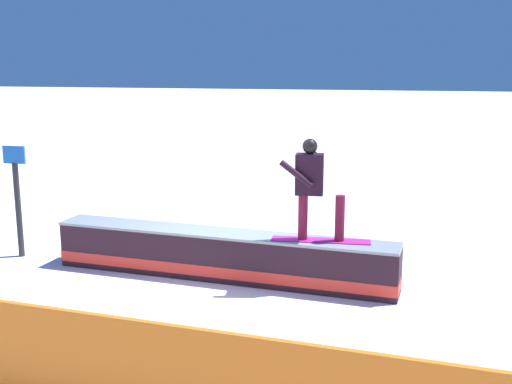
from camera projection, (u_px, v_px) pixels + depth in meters
name	position (u px, v px, depth m)	size (l,w,h in m)	color
ground_plane	(222.00, 278.00, 9.96)	(120.00, 120.00, 0.00)	white
grind_box	(222.00, 257.00, 9.89)	(5.50, 1.20, 0.75)	black
snowboarder	(313.00, 186.00, 9.18)	(1.46, 0.46, 1.51)	#B5218C
safety_fence	(108.00, 369.00, 5.93)	(12.37, 0.06, 1.06)	orange
trail_marker	(17.00, 198.00, 10.84)	(0.40, 0.10, 1.93)	#262628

